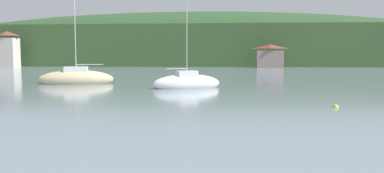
% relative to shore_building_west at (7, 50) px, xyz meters
% --- Properties ---
extents(wooded_hillside, '(352.00, 67.08, 32.64)m').
position_rel_shore_building_west_xyz_m(wooded_hillside, '(51.70, 45.22, 0.25)').
color(wooded_hillside, '#38562D').
rests_on(wooded_hillside, ground_plane).
extents(shore_building_west, '(5.54, 4.05, 9.88)m').
position_rel_shore_building_west_xyz_m(shore_building_west, '(0.00, 0.00, 0.00)').
color(shore_building_west, beige).
rests_on(shore_building_west, ground_plane).
extents(shore_building_westcentral, '(7.16, 3.36, 6.09)m').
position_rel_shore_building_west_xyz_m(shore_building_westcentral, '(71.23, -0.33, -1.85)').
color(shore_building_westcentral, gray).
rests_on(shore_building_westcentral, ground_plane).
extents(sailboat_far_8, '(8.86, 4.91, 10.89)m').
position_rel_shore_building_west_xyz_m(sailboat_far_8, '(41.78, -57.08, -4.24)').
color(sailboat_far_8, '#CCBC8E').
rests_on(sailboat_far_8, ground_plane).
extents(sailboat_far_11, '(7.17, 4.59, 9.63)m').
position_rel_shore_building_west_xyz_m(sailboat_far_11, '(55.07, -61.96, -4.30)').
color(sailboat_far_11, white).
rests_on(sailboat_far_11, ground_plane).
extents(mooring_buoy_near, '(0.36, 0.36, 0.36)m').
position_rel_shore_building_west_xyz_m(mooring_buoy_near, '(65.59, -75.29, -4.80)').
color(mooring_buoy_near, yellow).
rests_on(mooring_buoy_near, ground_plane).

